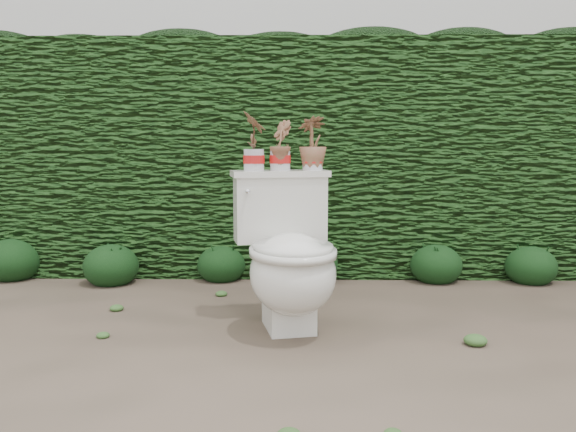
{
  "coord_description": "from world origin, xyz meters",
  "views": [
    {
      "loc": [
        0.21,
        -2.9,
        0.93
      ],
      "look_at": [
        0.15,
        0.16,
        0.55
      ],
      "focal_mm": 38.0,
      "sensor_mm": 36.0,
      "label": 1
    }
  ],
  "objects_px": {
    "potted_plant_left": "(254,142)",
    "potted_plant_center": "(280,147)",
    "potted_plant_right": "(313,145)",
    "toilet": "(289,259)"
  },
  "relations": [
    {
      "from": "potted_plant_left",
      "to": "potted_plant_right",
      "type": "bearing_deg",
      "value": -96.21
    },
    {
      "from": "toilet",
      "to": "potted_plant_center",
      "type": "distance_m",
      "value": 0.59
    },
    {
      "from": "toilet",
      "to": "potted_plant_right",
      "type": "distance_m",
      "value": 0.63
    },
    {
      "from": "potted_plant_right",
      "to": "potted_plant_center",
      "type": "bearing_deg",
      "value": -21.73
    },
    {
      "from": "potted_plant_left",
      "to": "toilet",
      "type": "bearing_deg",
      "value": -156.66
    },
    {
      "from": "toilet",
      "to": "potted_plant_left",
      "type": "bearing_deg",
      "value": 119.54
    },
    {
      "from": "potted_plant_left",
      "to": "potted_plant_center",
      "type": "xyz_separation_m",
      "value": [
        0.13,
        0.03,
        -0.02
      ]
    },
    {
      "from": "potted_plant_right",
      "to": "potted_plant_left",
      "type": "bearing_deg",
      "value": -21.73
    },
    {
      "from": "toilet",
      "to": "potted_plant_center",
      "type": "bearing_deg",
      "value": 89.73
    },
    {
      "from": "toilet",
      "to": "potted_plant_center",
      "type": "xyz_separation_m",
      "value": [
        -0.05,
        0.23,
        0.54
      ]
    }
  ]
}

